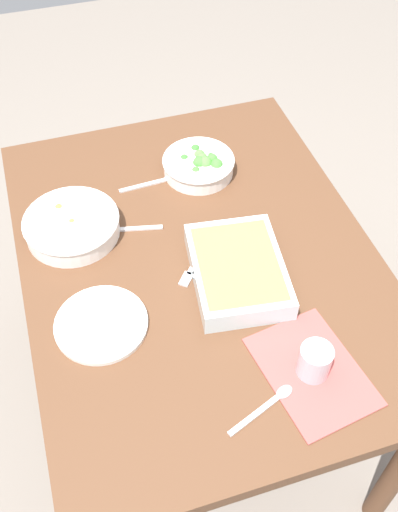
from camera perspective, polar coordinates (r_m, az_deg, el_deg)
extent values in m
plane|color=slate|center=(2.15, 0.00, -13.04)|extent=(6.00, 6.00, 0.00)
cube|color=brown|center=(1.55, 0.00, -0.48)|extent=(1.20, 0.90, 0.04)
cylinder|color=brown|center=(2.26, 5.38, 5.65)|extent=(0.06, 0.06, 0.70)
cylinder|color=brown|center=(2.16, -14.34, 1.23)|extent=(0.06, 0.06, 0.70)
cube|color=#B24C47|center=(1.36, 10.79, -10.81)|extent=(0.31, 0.24, 0.00)
cylinder|color=white|center=(1.60, -12.09, 2.83)|extent=(0.25, 0.25, 0.05)
torus|color=white|center=(1.58, -12.23, 3.42)|extent=(0.25, 0.25, 0.01)
cylinder|color=olive|center=(1.60, -12.11, 2.90)|extent=(0.20, 0.20, 0.03)
sphere|color=olive|center=(1.63, -13.30, 4.51)|extent=(0.02, 0.02, 0.02)
sphere|color=#C66633|center=(1.55, -11.44, 2.22)|extent=(0.01, 0.01, 0.01)
sphere|color=silver|center=(1.59, -12.77, 3.17)|extent=(0.02, 0.02, 0.02)
sphere|color=olive|center=(1.58, -12.10, 3.16)|extent=(0.02, 0.02, 0.02)
cylinder|color=white|center=(1.75, -0.05, 8.67)|extent=(0.20, 0.20, 0.05)
torus|color=white|center=(1.73, -0.05, 9.20)|extent=(0.21, 0.21, 0.01)
cylinder|color=#8CB272|center=(1.74, -0.05, 8.73)|extent=(0.17, 0.17, 0.02)
sphere|color=#569E42|center=(1.72, 0.60, 8.91)|extent=(0.04, 0.04, 0.04)
sphere|color=#478C38|center=(1.73, 0.03, 9.13)|extent=(0.03, 0.03, 0.03)
sphere|color=#569E42|center=(1.75, 0.06, 9.67)|extent=(0.03, 0.03, 0.03)
sphere|color=#478C38|center=(1.71, 1.77, 8.53)|extent=(0.02, 0.02, 0.02)
sphere|color=#478C38|center=(1.72, 1.70, 8.75)|extent=(0.04, 0.04, 0.04)
sphere|color=#478C38|center=(1.70, -0.31, 8.19)|extent=(0.02, 0.02, 0.02)
sphere|color=#3D7A33|center=(1.74, -1.42, 9.36)|extent=(0.02, 0.02, 0.02)
sphere|color=#478C38|center=(1.72, 0.06, 8.91)|extent=(0.04, 0.04, 0.04)
sphere|color=#569E42|center=(1.74, 0.28, 9.33)|extent=(0.03, 0.03, 0.03)
sphere|color=#3D7A33|center=(1.75, 1.15, 9.57)|extent=(0.02, 0.02, 0.02)
sphere|color=#3D7A33|center=(1.77, -0.35, 10.25)|extent=(0.03, 0.03, 0.03)
sphere|color=#478C38|center=(1.73, 1.27, 9.27)|extent=(0.03, 0.03, 0.03)
cube|color=silver|center=(1.46, 3.74, -1.41)|extent=(0.33, 0.26, 0.06)
cube|color=#DBAD56|center=(1.46, 3.76, -1.11)|extent=(0.29, 0.23, 0.04)
cylinder|color=#B2BCC6|center=(1.32, 11.05, -9.92)|extent=(0.07, 0.07, 0.08)
cylinder|color=black|center=(1.33, 10.96, -10.21)|extent=(0.06, 0.06, 0.05)
cylinder|color=white|center=(1.41, -9.38, -6.46)|extent=(0.22, 0.22, 0.01)
cube|color=silver|center=(1.60, -6.01, 2.64)|extent=(0.04, 0.14, 0.01)
ellipsoid|color=silver|center=(1.61, -9.05, 2.51)|extent=(0.03, 0.04, 0.01)
cube|color=silver|center=(1.72, -5.42, 6.76)|extent=(0.02, 0.14, 0.01)
ellipsoid|color=silver|center=(1.74, -2.74, 7.53)|extent=(0.03, 0.04, 0.01)
cube|color=silver|center=(1.29, 5.36, -14.97)|extent=(0.06, 0.14, 0.01)
ellipsoid|color=silver|center=(1.32, 8.20, -12.77)|extent=(0.04, 0.05, 0.01)
cube|color=silver|center=(1.53, 0.00, 0.07)|extent=(0.12, 0.10, 0.01)
cube|color=silver|center=(1.48, -1.24, -2.23)|extent=(0.05, 0.05, 0.01)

